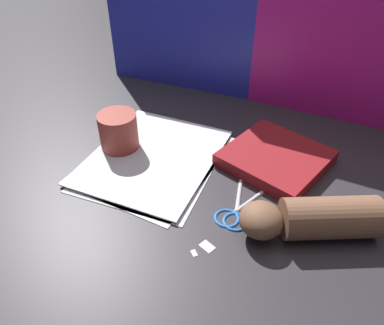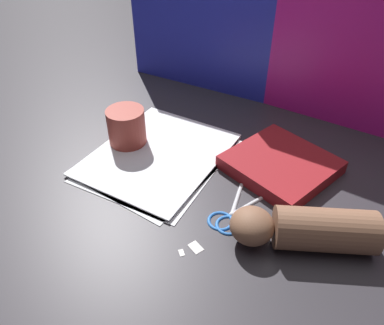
% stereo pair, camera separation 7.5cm
% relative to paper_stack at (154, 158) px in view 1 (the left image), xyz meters
% --- Properties ---
extents(ground_plane, '(6.00, 6.00, 0.00)m').
position_rel_paper_stack_xyz_m(ground_plane, '(0.13, -0.01, -0.00)').
color(ground_plane, '#2D2B30').
extents(backdrop_panel_left, '(0.57, 0.04, 0.36)m').
position_rel_paper_stack_xyz_m(backdrop_panel_left, '(-0.06, 0.39, 0.17)').
color(backdrop_panel_left, '#2833D1').
rests_on(backdrop_panel_left, ground_plane).
extents(backdrop_panel_center, '(0.66, 0.04, 0.47)m').
position_rel_paper_stack_xyz_m(backdrop_panel_center, '(0.27, 0.39, 0.23)').
color(backdrop_panel_center, '#D81E9E').
rests_on(backdrop_panel_center, ground_plane).
extents(paper_stack, '(0.31, 0.37, 0.01)m').
position_rel_paper_stack_xyz_m(paper_stack, '(0.00, 0.00, 0.00)').
color(paper_stack, white).
rests_on(paper_stack, ground_plane).
extents(book_closed, '(0.27, 0.27, 0.03)m').
position_rel_paper_stack_xyz_m(book_closed, '(0.27, 0.10, 0.01)').
color(book_closed, maroon).
rests_on(book_closed, ground_plane).
extents(scissors, '(0.09, 0.16, 0.01)m').
position_rel_paper_stack_xyz_m(scissors, '(0.24, -0.09, -0.00)').
color(scissors, silver).
rests_on(scissors, ground_plane).
extents(hand_forearm, '(0.27, 0.19, 0.08)m').
position_rel_paper_stack_xyz_m(hand_forearm, '(0.38, -0.08, 0.04)').
color(hand_forearm, brown).
rests_on(hand_forearm, ground_plane).
extents(paper_scrap_near, '(0.03, 0.03, 0.00)m').
position_rel_paper_stack_xyz_m(paper_scrap_near, '(0.22, -0.19, -0.00)').
color(paper_scrap_near, white).
rests_on(paper_scrap_near, ground_plane).
extents(paper_scrap_mid, '(0.02, 0.02, 0.00)m').
position_rel_paper_stack_xyz_m(paper_scrap_mid, '(0.20, -0.22, -0.00)').
color(paper_scrap_mid, white).
rests_on(paper_scrap_mid, ground_plane).
extents(mug, '(0.09, 0.09, 0.10)m').
position_rel_paper_stack_xyz_m(mug, '(-0.10, 0.01, 0.05)').
color(mug, '#99382D').
rests_on(mug, ground_plane).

